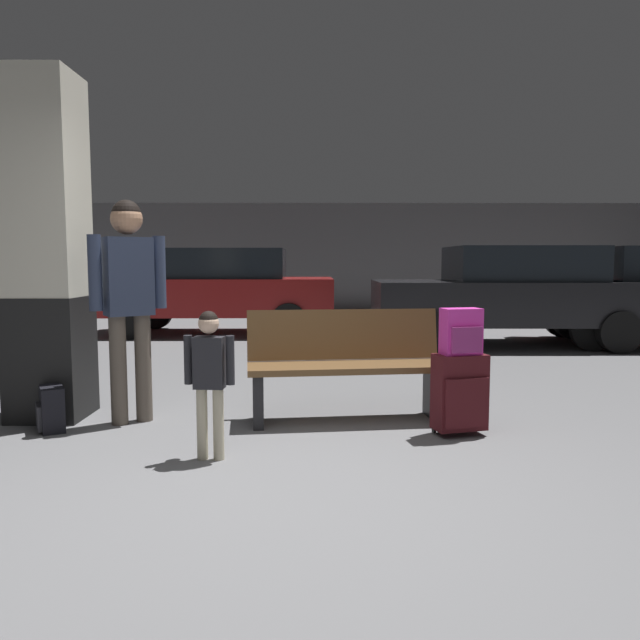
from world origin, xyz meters
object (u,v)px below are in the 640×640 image
object	(u,v)px
suitcase	(460,392)
child	(209,369)
backpack_bright	(461,332)
parked_car_far	(219,288)
backpack_dark_floor	(51,409)
structural_pillar	(46,250)
adult	(129,287)
parked_car_near	(512,293)
bench	(346,365)

from	to	relation	value
suitcase	child	bearing A→B (deg)	-162.72
backpack_bright	parked_car_far	distance (m)	7.00
backpack_dark_floor	parked_car_far	size ratio (longest dim) A/B	0.08
structural_pillar	adult	size ratio (longest dim) A/B	1.57
suitcase	parked_car_far	world-z (taller)	parked_car_far
suitcase	backpack_bright	bearing A→B (deg)	-108.20
adult	parked_car_near	bearing A→B (deg)	44.95
backpack_bright	adult	size ratio (longest dim) A/B	0.19
backpack_dark_floor	parked_car_near	distance (m)	6.90
bench	structural_pillar	bearing A→B (deg)	178.15
child	parked_car_near	distance (m)	6.52
structural_pillar	child	bearing A→B (deg)	-36.22
adult	backpack_dark_floor	world-z (taller)	adult
structural_pillar	child	world-z (taller)	structural_pillar
backpack_dark_floor	parked_car_near	size ratio (longest dim) A/B	0.08
suitcase	child	distance (m)	1.86
suitcase	parked_car_near	bearing A→B (deg)	68.22
adult	bench	bearing A→B (deg)	3.34
structural_pillar	backpack_bright	bearing A→B (deg)	-9.63
child	backpack_dark_floor	xyz separation A→B (m)	(-1.33, 0.68, -0.43)
backpack_bright	parked_car_far	xyz separation A→B (m)	(-2.79, 6.42, 0.03)
bench	adult	distance (m)	1.84
suitcase	bench	bearing A→B (deg)	150.01
parked_car_far	parked_car_near	xyz separation A→B (m)	(4.72, -1.59, 0.00)
parked_car_near	parked_car_far	bearing A→B (deg)	161.42
structural_pillar	adult	world-z (taller)	structural_pillar
child	adult	xyz separation A→B (m)	(-0.79, 0.92, 0.49)
structural_pillar	backpack_dark_floor	distance (m)	1.29
structural_pillar	bench	size ratio (longest dim) A/B	1.68
parked_car_near	structural_pillar	bearing A→B (deg)	-140.42
child	parked_car_far	distance (m)	7.04
suitcase	adult	bearing A→B (deg)	171.67
bench	backpack_bright	world-z (taller)	backpack_bright
bench	suitcase	bearing A→B (deg)	-29.99
suitcase	parked_car_far	size ratio (longest dim) A/B	0.15
bench	parked_car_far	bearing A→B (deg)	108.34
suitcase	child	size ratio (longest dim) A/B	0.62
suitcase	parked_car_near	world-z (taller)	parked_car_near
bench	backpack_bright	size ratio (longest dim) A/B	4.85
bench	backpack_bright	distance (m)	1.00
bench	adult	size ratio (longest dim) A/B	0.94
structural_pillar	parked_car_near	size ratio (longest dim) A/B	0.67
bench	child	world-z (taller)	child
child	parked_car_near	xyz separation A→B (m)	(3.68, 5.38, 0.21)
backpack_bright	parked_car_near	size ratio (longest dim) A/B	0.08
parked_car_far	parked_car_near	world-z (taller)	same
structural_pillar	parked_car_far	size ratio (longest dim) A/B	0.67
bench	backpack_dark_floor	distance (m)	2.30
parked_car_far	structural_pillar	bearing A→B (deg)	-94.48
adult	backpack_dark_floor	size ratio (longest dim) A/B	5.18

